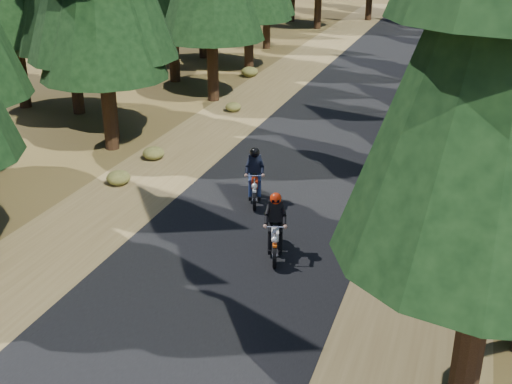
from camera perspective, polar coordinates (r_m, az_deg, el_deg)
ground at (r=16.45m, az=-1.70°, el=-5.47°), size 120.00×120.00×0.00m
road at (r=20.75m, az=3.12°, el=0.78°), size 6.00×100.00×0.01m
shoulder_l at (r=22.34m, az=-8.30°, el=2.21°), size 3.20×100.00×0.01m
shoulder_r at (r=20.12m, az=15.82°, el=-0.85°), size 3.20×100.00×0.01m
log_near at (r=25.38m, az=21.56°, el=3.73°), size 4.73×3.91×0.32m
understory_shrubs at (r=22.26m, az=9.88°, el=2.72°), size 14.76×30.34×0.60m
rider_lead at (r=16.10m, az=1.72°, el=-3.91°), size 1.04×1.92×1.64m
rider_follow at (r=19.17m, az=-0.11°, el=0.67°), size 1.11×1.94×1.65m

